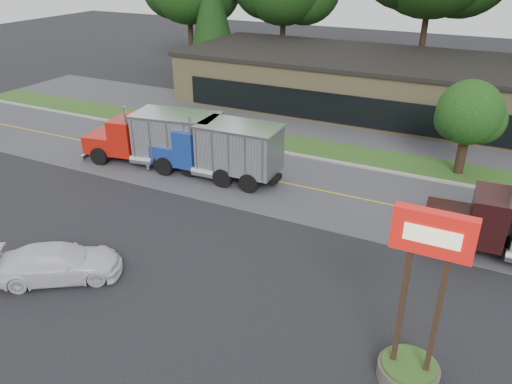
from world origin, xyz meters
TOP-DOWN VIEW (x-y plane):
  - ground at (0.00, 0.00)m, footprint 140.00×140.00m
  - road at (0.00, 9.00)m, footprint 60.00×8.00m
  - center_line at (0.00, 9.00)m, footprint 60.00×0.12m
  - curb at (0.00, 13.20)m, footprint 60.00×0.30m
  - grass_verge at (0.00, 15.00)m, footprint 60.00×3.40m
  - far_parking at (0.00, 20.00)m, footprint 60.00×7.00m
  - strip_mall at (2.00, 26.00)m, footprint 32.00×12.00m
  - bilo_sign at (10.50, -2.50)m, footprint 2.20×1.90m
  - evergreen_left at (-16.00, 30.00)m, footprint 5.23×5.23m
  - tree_verge at (10.06, 15.05)m, footprint 3.93×3.70m
  - dump_truck_red at (-6.69, 8.09)m, footprint 8.84×3.91m
  - dump_truck_blue at (-2.29, 8.11)m, footprint 7.94×2.89m
  - rally_car at (-3.31, -3.45)m, footprint 5.22×4.49m

SIDE VIEW (x-z plane):
  - ground at x=0.00m, z-range 0.00..0.00m
  - road at x=0.00m, z-range -0.01..0.01m
  - center_line at x=0.00m, z-range 0.00..0.00m
  - curb at x=0.00m, z-range -0.06..0.06m
  - grass_verge at x=0.00m, z-range -0.01..0.01m
  - far_parking at x=0.00m, z-range -0.01..0.01m
  - rally_car at x=-3.31m, z-range 0.00..1.44m
  - dump_truck_blue at x=-2.29m, z-range 0.12..3.48m
  - dump_truck_red at x=-6.69m, z-range 0.13..3.49m
  - strip_mall at x=2.00m, z-range 0.00..4.00m
  - bilo_sign at x=10.50m, z-range -0.95..5.00m
  - tree_verge at x=10.06m, z-range 0.76..6.37m
  - evergreen_left at x=-16.00m, z-range 0.59..12.47m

